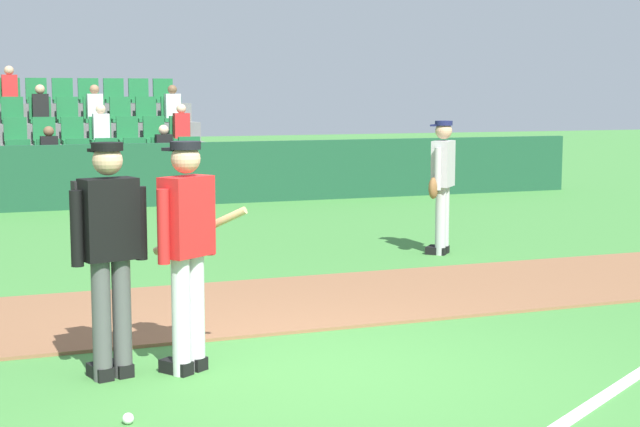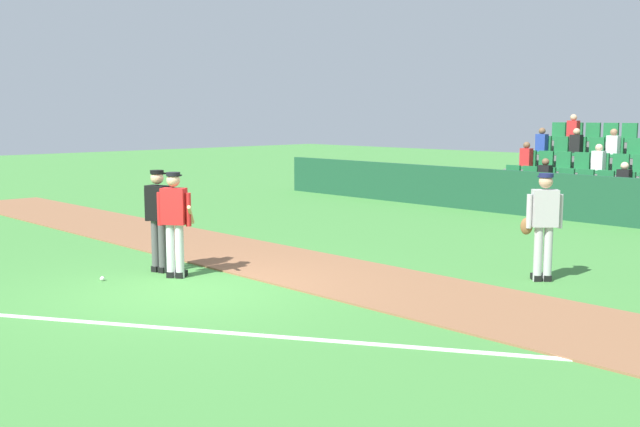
{
  "view_description": "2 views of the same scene",
  "coord_description": "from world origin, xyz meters",
  "px_view_note": "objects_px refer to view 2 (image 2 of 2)",
  "views": [
    {
      "loc": [
        -2.43,
        -6.67,
        2.11
      ],
      "look_at": [
        0.91,
        2.22,
        0.92
      ],
      "focal_mm": 53.85,
      "sensor_mm": 36.0,
      "label": 1
    },
    {
      "loc": [
        9.47,
        -6.27,
        2.7
      ],
      "look_at": [
        0.59,
        2.27,
        1.04
      ],
      "focal_mm": 41.41,
      "sensor_mm": 36.0,
      "label": 2
    }
  ],
  "objects_px": {
    "umpire_home_plate": "(159,215)",
    "runner_grey_jersey": "(543,223)",
    "batter_red_jersey": "(175,220)",
    "baseball": "(102,279)"
  },
  "relations": [
    {
      "from": "umpire_home_plate",
      "to": "runner_grey_jersey",
      "type": "height_order",
      "value": "same"
    },
    {
      "from": "umpire_home_plate",
      "to": "baseball",
      "type": "relative_size",
      "value": 23.78
    },
    {
      "from": "batter_red_jersey",
      "to": "umpire_home_plate",
      "type": "height_order",
      "value": "same"
    },
    {
      "from": "batter_red_jersey",
      "to": "baseball",
      "type": "xyz_separation_m",
      "value": [
        -0.63,
        -1.01,
        -0.93
      ]
    },
    {
      "from": "batter_red_jersey",
      "to": "baseball",
      "type": "relative_size",
      "value": 23.78
    },
    {
      "from": "umpire_home_plate",
      "to": "runner_grey_jersey",
      "type": "distance_m",
      "value": 6.4
    },
    {
      "from": "umpire_home_plate",
      "to": "baseball",
      "type": "bearing_deg",
      "value": -93.1
    },
    {
      "from": "runner_grey_jersey",
      "to": "baseball",
      "type": "distance_m",
      "value": 7.23
    },
    {
      "from": "batter_red_jersey",
      "to": "runner_grey_jersey",
      "type": "bearing_deg",
      "value": 43.71
    },
    {
      "from": "runner_grey_jersey",
      "to": "umpire_home_plate",
      "type": "bearing_deg",
      "value": -140.21
    }
  ]
}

